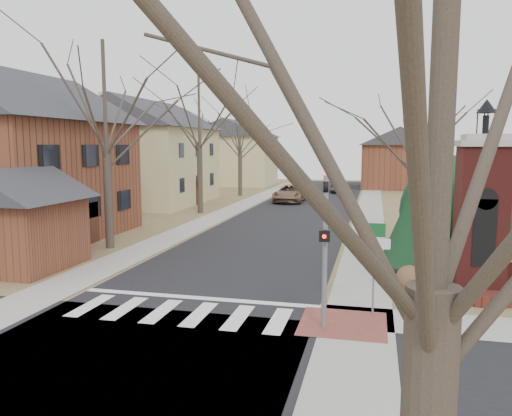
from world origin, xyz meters
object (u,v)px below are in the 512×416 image
(distant_car, at_px, (337,186))
(brick_gate_monument, at_px, (480,231))
(pickup_truck, at_px, (290,193))
(traffic_signal_pole, at_px, (325,235))
(sign_post, at_px, (374,250))

(distant_car, bearing_deg, brick_gate_monument, 94.61)
(distant_car, bearing_deg, pickup_truck, 64.68)
(traffic_signal_pole, relative_size, distant_car, 1.11)
(brick_gate_monument, xyz_separation_m, pickup_truck, (-10.71, 25.70, -1.41))
(pickup_truck, distance_m, distant_car, 10.59)
(traffic_signal_pole, bearing_deg, distant_car, 93.84)
(sign_post, xyz_separation_m, pickup_truck, (-7.31, 28.71, -1.20))
(sign_post, xyz_separation_m, brick_gate_monument, (3.41, 3.01, 0.22))
(traffic_signal_pole, xyz_separation_m, pickup_truck, (-6.01, 30.12, -1.83))
(traffic_signal_pole, height_order, pickup_truck, traffic_signal_pole)
(traffic_signal_pole, relative_size, sign_post, 1.64)
(traffic_signal_pole, height_order, distant_car, traffic_signal_pole)
(sign_post, height_order, distant_car, sign_post)
(pickup_truck, relative_size, distant_car, 1.34)
(sign_post, height_order, brick_gate_monument, brick_gate_monument)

